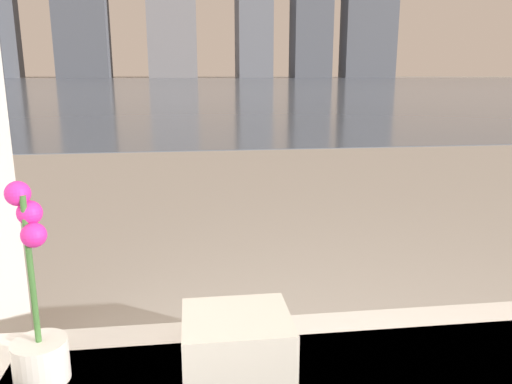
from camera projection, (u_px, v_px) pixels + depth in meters
The scene contains 5 objects.
potted_orchid at pixel (38, 326), 1.01m from camera, with size 0.11×0.11×0.42m.
towel_stack at pixel (237, 342), 1.07m from camera, with size 0.23×0.20×0.12m.
harbor_water at pixel (192, 82), 60.29m from camera, with size 180.00×110.00×0.01m.
skyline_tower_2 at pixel (172, 12), 110.51m from camera, with size 10.49×11.21×28.39m.
skyline_tower_4 at pixel (311, 6), 114.11m from camera, with size 8.69×7.70×32.07m.
Camera 1 is at (-0.38, -0.22, 1.11)m, focal length 35.00 mm.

